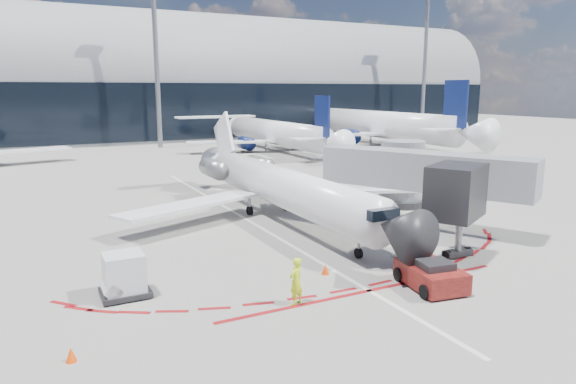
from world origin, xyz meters
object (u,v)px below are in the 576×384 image
pushback_tug (431,275)px  ramp_worker (296,281)px  uld_container (124,276)px  regional_jet (276,184)px

pushback_tug → ramp_worker: (-6.08, 1.07, 0.41)m
pushback_tug → uld_container: size_ratio=2.56×
regional_jet → uld_container: bearing=-140.5°
pushback_tug → uld_container: (-12.07, 5.00, 0.35)m
ramp_worker → regional_jet: bearing=-136.9°
regional_jet → ramp_worker: (-5.54, -13.42, -1.27)m
ramp_worker → uld_container: 7.16m
pushback_tug → ramp_worker: size_ratio=2.58×
regional_jet → uld_container: regional_jet is taller
ramp_worker → uld_container: bearing=-57.7°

